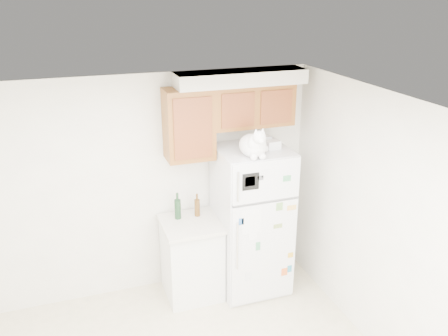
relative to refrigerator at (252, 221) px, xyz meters
name	(u,v)px	position (x,y,z in m)	size (l,w,h in m)	color
room_shell	(196,223)	(-1.02, -1.36, 0.82)	(3.84, 4.04, 2.52)	white
refrigerator	(252,221)	(0.00, 0.00, 0.00)	(0.76, 0.78, 1.70)	silver
base_counter	(192,258)	(-0.69, 0.07, -0.39)	(0.64, 0.64, 0.92)	white
cat	(254,145)	(-0.08, -0.22, 0.98)	(0.33, 0.48, 0.34)	white
storage_box_back	(262,141)	(0.14, 0.10, 0.90)	(0.18, 0.13, 0.10)	white
storage_box_front	(273,145)	(0.20, -0.05, 0.89)	(0.15, 0.11, 0.09)	white
bottle_green	(178,206)	(-0.80, 0.19, 0.22)	(0.07, 0.07, 0.31)	#19381E
bottle_amber	(197,205)	(-0.58, 0.19, 0.20)	(0.06, 0.06, 0.27)	#593814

